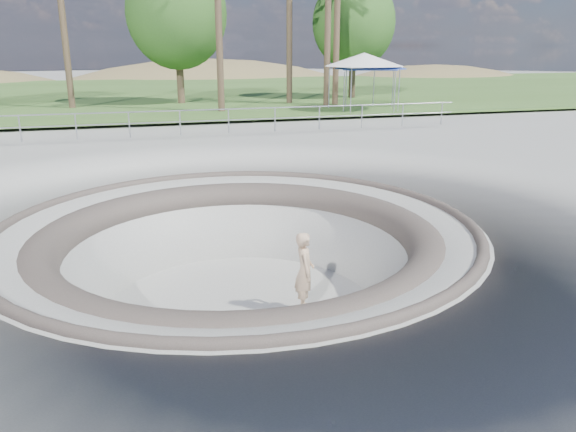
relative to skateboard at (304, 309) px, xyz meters
name	(u,v)px	position (x,y,z in m)	size (l,w,h in m)	color
ground	(238,226)	(-1.30, 0.67, 1.84)	(180.00, 180.00, 0.00)	#A9AAA4
skate_bowl	(240,303)	(-1.30, 0.67, 0.01)	(14.00, 14.00, 4.10)	#A9AAA4
grass_strip	(152,93)	(-1.30, 34.67, 2.06)	(180.00, 36.00, 0.12)	#3D6026
distant_hills	(178,138)	(2.48, 57.84, -5.18)	(103.20, 45.00, 28.60)	olive
safety_railing	(180,122)	(-1.30, 12.67, 2.53)	(25.00, 0.06, 1.03)	#989AA0
skateboard	(304,309)	(0.00, 0.00, 0.00)	(0.76, 0.45, 0.08)	olive
skater	(305,272)	(0.00, 0.00, 0.89)	(0.64, 0.42, 1.75)	#D4AD89
canopy_white	(364,60)	(9.32, 18.67, 4.79)	(6.02, 6.02, 3.05)	#989AA0
canopy_blue	(370,63)	(9.70, 18.67, 4.62)	(5.17, 5.17, 2.86)	#989AA0
bushy_tree_mid	(177,14)	(0.00, 25.16, 7.34)	(5.95, 5.41, 8.59)	brown
bushy_tree_right	(354,23)	(11.65, 25.93, 6.98)	(5.56, 5.05, 8.01)	brown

